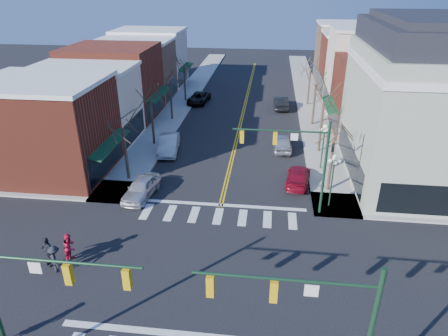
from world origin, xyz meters
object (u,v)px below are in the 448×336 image
(pedestrian_dark_b, at_px, (55,259))
(victorian_corner, at_px, (435,103))
(lamppost_midblock, at_px, (324,139))
(lamppost_corner, at_px, (333,172))
(pedestrian_dark_a, at_px, (48,251))
(car_right_mid, at_px, (282,143))
(car_left_mid, at_px, (169,144))
(car_left_far, at_px, (199,98))
(car_right_near, at_px, (298,177))
(car_left_near, at_px, (141,188))
(car_right_far, at_px, (281,103))
(pedestrian_red_b, at_px, (70,247))

(pedestrian_dark_b, bearing_deg, victorian_corner, -97.98)
(victorian_corner, xyz_separation_m, lamppost_midblock, (-8.30, 0.50, -3.70))
(lamppost_corner, xyz_separation_m, pedestrian_dark_a, (-17.52, -9.04, -1.84))
(victorian_corner, xyz_separation_m, car_right_mid, (-11.70, 4.75, -5.89))
(lamppost_midblock, xyz_separation_m, car_left_mid, (-14.60, 2.33, -2.13))
(car_right_mid, distance_m, pedestrian_dark_b, 24.33)
(pedestrian_dark_a, bearing_deg, lamppost_corner, 55.13)
(lamppost_corner, bearing_deg, car_right_mid, 107.56)
(pedestrian_dark_a, xyz_separation_m, pedestrian_dark_b, (0.69, -0.50, -0.10))
(car_left_far, xyz_separation_m, car_right_near, (12.42, -22.38, -0.04))
(car_left_near, distance_m, car_right_far, 27.16)
(lamppost_midblock, bearing_deg, pedestrian_red_b, -137.65)
(lamppost_corner, bearing_deg, victorian_corner, 35.86)
(car_left_mid, relative_size, car_right_far, 1.04)
(victorian_corner, relative_size, pedestrian_dark_a, 7.34)
(lamppost_corner, bearing_deg, car_right_far, 97.87)
(car_right_mid, relative_size, car_right_far, 0.93)
(victorian_corner, height_order, car_left_far, victorian_corner)
(car_left_far, height_order, pedestrian_dark_b, pedestrian_dark_b)
(victorian_corner, bearing_deg, pedestrian_red_b, -149.66)
(car_left_mid, bearing_deg, car_right_far, 47.25)
(car_left_mid, height_order, car_left_far, car_left_mid)
(car_right_near, bearing_deg, car_left_near, 23.94)
(victorian_corner, relative_size, car_left_near, 3.12)
(lamppost_corner, distance_m, car_left_far, 29.81)
(car_left_mid, relative_size, car_left_far, 0.98)
(lamppost_corner, bearing_deg, lamppost_midblock, 90.00)
(car_right_mid, bearing_deg, car_left_mid, 8.03)
(car_left_far, height_order, car_right_mid, car_right_mid)
(victorian_corner, distance_m, lamppost_corner, 10.89)
(car_left_near, bearing_deg, lamppost_corner, 8.02)
(pedestrian_red_b, bearing_deg, victorian_corner, -60.63)
(car_left_near, height_order, car_right_near, car_left_near)
(lamppost_midblock, relative_size, pedestrian_dark_b, 2.47)
(car_left_far, distance_m, pedestrian_dark_b, 35.51)
(car_left_near, relative_size, car_left_far, 0.89)
(car_left_near, xyz_separation_m, car_left_far, (0.00, 26.02, -0.07))
(car_right_far, bearing_deg, pedestrian_dark_a, 63.67)
(lamppost_corner, bearing_deg, car_left_mid, 148.85)
(car_right_mid, bearing_deg, pedestrian_red_b, 54.17)
(pedestrian_red_b, bearing_deg, lamppost_corner, -63.68)
(car_left_far, bearing_deg, pedestrian_dark_a, -89.03)
(lamppost_midblock, bearing_deg, lamppost_corner, -90.00)
(pedestrian_dark_b, bearing_deg, pedestrian_red_b, -60.11)
(lamppost_corner, distance_m, car_left_mid, 17.19)
(car_left_far, bearing_deg, victorian_corner, -35.23)
(car_right_near, distance_m, pedestrian_dark_b, 19.63)
(car_right_near, height_order, pedestrian_red_b, pedestrian_red_b)
(pedestrian_dark_b, bearing_deg, car_right_mid, -73.22)
(car_left_far, bearing_deg, lamppost_corner, -54.84)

